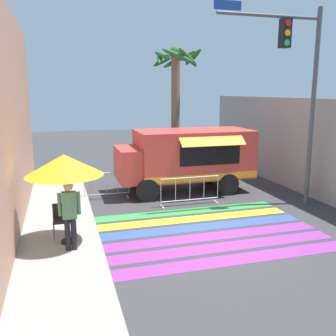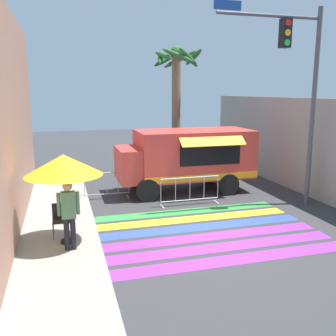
% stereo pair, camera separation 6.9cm
% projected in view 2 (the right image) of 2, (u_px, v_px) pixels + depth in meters
% --- Properties ---
extents(ground_plane, '(60.00, 60.00, 0.00)m').
position_uv_depth(ground_plane, '(208.00, 234.00, 10.56)').
color(ground_plane, '#38383A').
extents(sidewalk_left, '(4.40, 16.00, 0.17)m').
position_uv_depth(sidewalk_left, '(9.00, 253.00, 9.14)').
color(sidewalk_left, '#99968E').
rests_on(sidewalk_left, ground_plane).
extents(building_left_facade, '(0.25, 16.00, 6.24)m').
position_uv_depth(building_left_facade, '(0.00, 129.00, 8.54)').
color(building_left_facade, tan).
rests_on(building_left_facade, ground_plane).
extents(concrete_wall_right, '(0.20, 16.00, 3.72)m').
position_uv_depth(concrete_wall_right, '(307.00, 147.00, 14.43)').
color(concrete_wall_right, '#A39E93').
rests_on(concrete_wall_right, ground_plane).
extents(crosswalk_painted, '(6.40, 4.36, 0.01)m').
position_uv_depth(crosswalk_painted, '(205.00, 232.00, 10.76)').
color(crosswalk_painted, purple).
rests_on(crosswalk_painted, ground_plane).
extents(food_truck, '(5.32, 2.65, 2.47)m').
position_uv_depth(food_truck, '(184.00, 156.00, 14.81)').
color(food_truck, '#D13D33').
rests_on(food_truck, ground_plane).
extents(traffic_signal_pole, '(3.84, 0.29, 6.67)m').
position_uv_depth(traffic_signal_pole, '(298.00, 75.00, 12.38)').
color(traffic_signal_pole, '#515456').
rests_on(traffic_signal_pole, ground_plane).
extents(patio_umbrella, '(1.91, 1.91, 2.29)m').
position_uv_depth(patio_umbrella, '(63.00, 165.00, 9.19)').
color(patio_umbrella, black).
rests_on(patio_umbrella, sidewalk_left).
extents(folding_chair, '(0.47, 0.47, 0.86)m').
position_uv_depth(folding_chair, '(61.00, 217.00, 9.97)').
color(folding_chair, '#4C4C51').
rests_on(folding_chair, sidewalk_left).
extents(vendor_person, '(0.53, 0.23, 1.72)m').
position_uv_depth(vendor_person, '(69.00, 211.00, 8.96)').
color(vendor_person, black).
rests_on(vendor_person, sidewalk_left).
extents(barricade_front, '(2.15, 0.44, 1.01)m').
position_uv_depth(barricade_front, '(190.00, 191.00, 13.21)').
color(barricade_front, '#B7BABF').
rests_on(barricade_front, ground_plane).
extents(barricade_side, '(1.68, 0.44, 1.01)m').
position_uv_depth(barricade_side, '(107.00, 186.00, 13.98)').
color(barricade_side, '#B7BABF').
rests_on(barricade_side, ground_plane).
extents(palm_tree, '(2.23, 2.36, 6.02)m').
position_uv_depth(palm_tree, '(176.00, 89.00, 17.62)').
color(palm_tree, '#7A664C').
rests_on(palm_tree, ground_plane).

